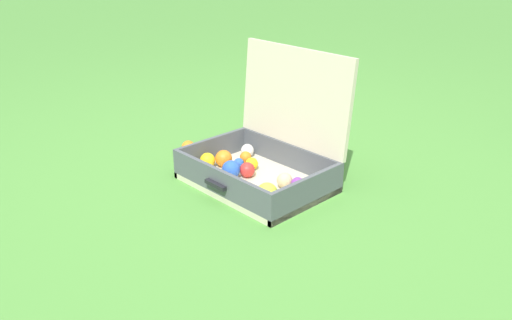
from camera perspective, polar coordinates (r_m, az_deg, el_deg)
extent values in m
plane|color=#4C8C38|center=(2.18, 1.74, -2.91)|extent=(16.00, 16.00, 0.00)
cube|color=beige|center=(2.19, 0.00, -2.40)|extent=(0.58, 0.41, 0.03)
cube|color=#4C5156|center=(2.37, -4.74, 0.92)|extent=(0.02, 0.41, 0.13)
cube|color=#4C5156|center=(2.00, 5.64, -3.57)|extent=(0.02, 0.41, 0.13)
cube|color=#4C5156|center=(2.05, -3.96, -2.70)|extent=(0.55, 0.02, 0.13)
cube|color=#4C5156|center=(2.30, 3.53, 0.26)|extent=(0.55, 0.02, 0.13)
cube|color=beige|center=(2.23, 4.18, 6.85)|extent=(0.58, 0.06, 0.41)
cube|color=black|center=(2.04, -4.42, -2.70)|extent=(0.11, 0.02, 0.02)
sphere|color=#CCDB38|center=(1.98, 1.20, -3.62)|extent=(0.08, 0.08, 0.08)
sphere|color=red|center=(2.20, -0.96, -1.08)|extent=(0.06, 0.06, 0.06)
sphere|color=purple|center=(2.10, 4.53, -2.58)|extent=(0.05, 0.05, 0.05)
sphere|color=#D1B784|center=(2.11, 3.11, -2.24)|extent=(0.06, 0.06, 0.06)
sphere|color=#CCDB38|center=(2.04, -1.04, -3.31)|extent=(0.05, 0.05, 0.05)
sphere|color=orange|center=(2.30, -3.52, 0.16)|extent=(0.07, 0.07, 0.07)
sphere|color=white|center=(2.40, -0.94, 1.04)|extent=(0.06, 0.06, 0.06)
sphere|color=yellow|center=(2.30, -5.28, -0.04)|extent=(0.07, 0.07, 0.07)
sphere|color=blue|center=(2.19, -2.72, -1.04)|extent=(0.08, 0.08, 0.08)
sphere|color=yellow|center=(2.27, -0.47, -0.42)|extent=(0.05, 0.05, 0.05)
sphere|color=orange|center=(2.34, -1.13, 0.33)|extent=(0.05, 0.05, 0.05)
sphere|color=blue|center=(2.28, -1.88, -0.37)|extent=(0.05, 0.05, 0.05)
sphere|color=orange|center=(2.52, -7.34, 1.37)|extent=(0.06, 0.06, 0.06)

